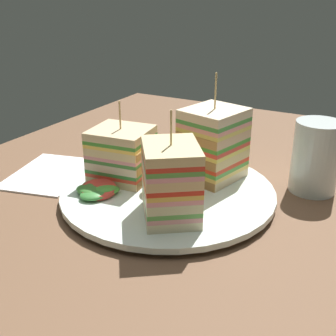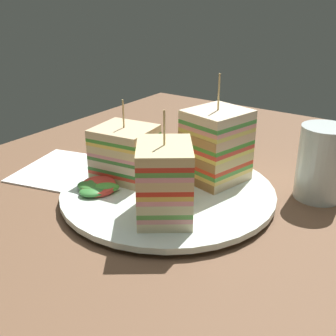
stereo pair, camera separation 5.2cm
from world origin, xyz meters
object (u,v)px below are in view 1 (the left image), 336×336
at_px(napkin, 50,173).
at_px(chip_pile, 165,182).
at_px(spoon, 141,162).
at_px(drinking_glass, 315,161).
at_px(sandwich_wedge_0, 123,154).
at_px(sandwich_wedge_1, 171,182).
at_px(sandwich_wedge_2, 213,144).
at_px(plate, 168,192).

bearing_deg(napkin, chip_pile, -86.99).
height_order(spoon, drinking_glass, drinking_glass).
height_order(chip_pile, napkin, chip_pile).
height_order(sandwich_wedge_0, drinking_glass, sandwich_wedge_0).
height_order(sandwich_wedge_1, spoon, sandwich_wedge_1).
distance_m(sandwich_wedge_1, chip_pile, 0.07).
bearing_deg(spoon, chip_pile, 10.60).
height_order(sandwich_wedge_0, sandwich_wedge_1, sandwich_wedge_1).
bearing_deg(sandwich_wedge_0, sandwich_wedge_2, 22.49).
xyz_separation_m(plate, spoon, (0.08, 0.10, -0.00)).
xyz_separation_m(chip_pile, spoon, (0.09, 0.10, -0.02)).
bearing_deg(sandwich_wedge_1, chip_pile, -0.80).
bearing_deg(chip_pile, sandwich_wedge_2, -26.19).
bearing_deg(sandwich_wedge_0, drinking_glass, 19.05).
height_order(spoon, napkin, spoon).
relative_size(sandwich_wedge_0, sandwich_wedge_2, 0.75).
xyz_separation_m(plate, sandwich_wedge_2, (0.06, -0.04, 0.06)).
bearing_deg(plate, napkin, 95.48).
bearing_deg(chip_pile, sandwich_wedge_1, -144.98).
bearing_deg(plate, sandwich_wedge_0, 88.52).
distance_m(sandwich_wedge_2, drinking_glass, 0.14).
height_order(plate, spoon, plate).
relative_size(spoon, napkin, 0.98).
distance_m(sandwich_wedge_1, napkin, 0.25).
relative_size(sandwich_wedge_2, spoon, 1.08).
xyz_separation_m(sandwich_wedge_1, napkin, (0.04, 0.24, -0.06)).
bearing_deg(drinking_glass, sandwich_wedge_1, 144.94).
height_order(sandwich_wedge_1, napkin, sandwich_wedge_1).
relative_size(sandwich_wedge_1, spoon, 0.94).
relative_size(plate, sandwich_wedge_1, 2.22).
bearing_deg(chip_pile, plate, 3.22).
bearing_deg(plate, chip_pile, -176.78).
height_order(sandwich_wedge_1, sandwich_wedge_2, sandwich_wedge_2).
height_order(sandwich_wedge_1, chip_pile, sandwich_wedge_1).
bearing_deg(drinking_glass, plate, 125.69).
xyz_separation_m(sandwich_wedge_1, drinking_glass, (0.18, -0.13, -0.02)).
height_order(plate, sandwich_wedge_2, sandwich_wedge_2).
distance_m(plate, sandwich_wedge_2, 0.09).
height_order(plate, chip_pile, chip_pile).
height_order(sandwich_wedge_0, chip_pile, sandwich_wedge_0).
relative_size(plate, napkin, 2.05).
height_order(sandwich_wedge_0, sandwich_wedge_2, sandwich_wedge_2).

